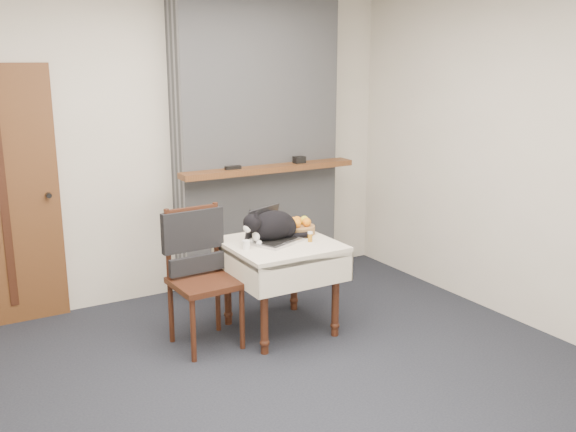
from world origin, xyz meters
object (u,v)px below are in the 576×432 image
Objects in this scene: side_table at (280,257)px; laptop at (271,233)px; cream_jar at (246,245)px; cat at (273,226)px; pill_bottle at (310,237)px; fruit_basket at (300,227)px; chair at (198,257)px; door at (3,199)px.

laptop reaches higher than side_table.
cream_jar is at bearing 175.36° from laptop.
cat is 7.25× the size of pill_bottle.
side_table is 0.33m from fruit_basket.
cat is (0.02, 0.01, 0.05)m from laptop.
laptop is 6.58× the size of cream_jar.
side_table is at bearing 6.07° from cream_jar.
fruit_basket is at bearing -3.17° from chair.
chair reaches higher than cream_jar.
pill_bottle is 0.24m from fruit_basket.
fruit_basket is (0.25, 0.13, 0.17)m from side_table.
cat is 8.52× the size of cream_jar.
door is 2.26m from fruit_basket.
door is 3.58× the size of cat.
cream_jar is 0.07× the size of chair.
cream_jar is at bearing -163.75° from fruit_basket.
chair is (-0.60, 0.14, 0.05)m from side_table.
side_table is at bearing -152.91° from fruit_basket.
cream_jar is (1.44, -1.22, -0.27)m from door.
chair is (-0.57, 0.08, -0.17)m from cat.
door is at bearing 137.60° from cat.
door reaches higher than fruit_basket.
cat is (1.71, -1.13, -0.19)m from door.
fruit_basket is at bearing -7.31° from laptop.
chair reaches higher than pill_bottle.
cream_jar is at bearing -173.93° from side_table.
cat is at bearing -33.52° from door.
laptop is 0.26m from cream_jar.
fruit_basket is 0.86m from chair.
door is at bearing 134.57° from chair.
cat is at bearing 2.09° from laptop.
chair is at bearing 163.43° from pill_bottle.
door is 2.14m from side_table.
cream_jar is 0.36m from chair.
cat is at bearing 18.34° from cream_jar.
side_table is (1.73, -1.19, -0.41)m from door.
cat reaches higher than laptop.
chair is at bearing 167.13° from side_table.
cat reaches higher than side_table.
pill_bottle is at bearing -52.95° from laptop.
pill_bottle is at bearing -26.85° from side_table.
side_table is at bearing -34.43° from door.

